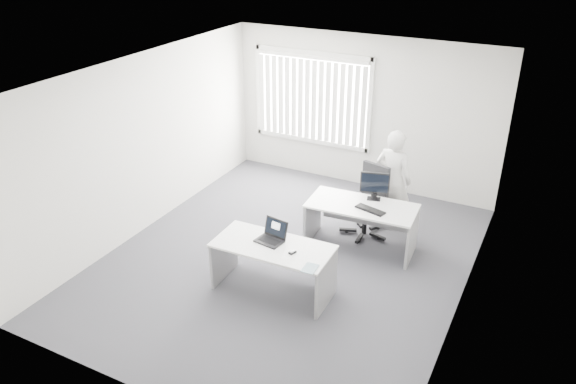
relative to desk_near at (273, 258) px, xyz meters
The scene contains 18 objects.
ground 0.93m from the desk_near, 103.38° to the left, with size 6.00×6.00×0.00m, color #414047.
wall_back 3.86m from the desk_near, 92.74° to the left, with size 5.00×0.02×2.80m, color beige.
wall_front 2.42m from the desk_near, 94.57° to the right, with size 5.00×0.02×2.80m, color beige.
wall_left 2.92m from the desk_near, 164.27° to the left, with size 0.02×6.00×2.80m, color beige.
wall_right 2.59m from the desk_near, 18.01° to the left, with size 0.02×6.00×2.80m, color beige.
ceiling 2.41m from the desk_near, 103.38° to the left, with size 5.00×6.00×0.02m, color white.
window 4.03m from the desk_near, 107.62° to the left, with size 2.32×0.06×1.76m, color silver.
blinds 3.97m from the desk_near, 107.89° to the left, with size 2.20×0.10×1.50m, color white, non-canonical shape.
desk_near is the anchor object (origin of this frame).
desk_far 1.71m from the desk_near, 67.46° to the left, with size 1.66×0.86×0.74m.
office_chair 2.15m from the desk_near, 74.13° to the left, with size 0.80×0.80×1.14m.
person 2.61m from the desk_near, 70.81° to the left, with size 0.61×0.40×1.67m, color silver.
laptop 0.35m from the desk_near, 148.37° to the left, with size 0.35×0.32×0.28m, color black, non-canonical shape.
paper_sheet 0.43m from the desk_near, 13.90° to the right, with size 0.30×0.21×0.00m, color white.
mouse 0.39m from the desk_near, 10.57° to the right, with size 0.06×0.10×0.04m, color #A8A8AA, non-canonical shape.
booklet 0.75m from the desk_near, 22.18° to the right, with size 0.16×0.23×0.01m, color white.
keyboard 1.70m from the desk_near, 60.84° to the left, with size 0.46×0.15×0.02m, color black.
monitor 2.03m from the desk_near, 67.93° to the left, with size 0.44×0.13×0.44m, color black, non-canonical shape.
Camera 1 is at (3.23, -6.26, 4.62)m, focal length 35.00 mm.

